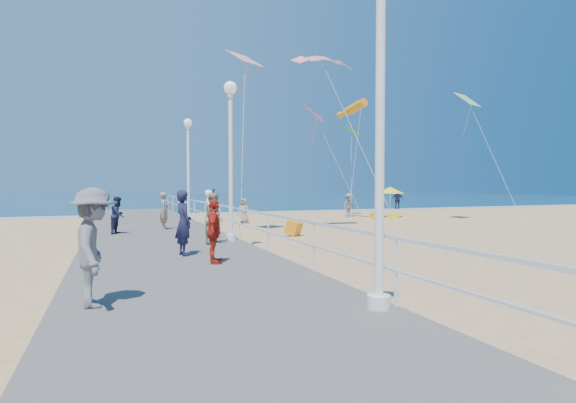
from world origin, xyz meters
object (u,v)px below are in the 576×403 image
object	(u,v)px
beach_chair_right	(375,216)
box_kite	(294,229)
spectator_2	(94,247)
spectator_7	(118,215)
lamp_post_mid	(231,143)
spectator_0	(184,223)
beach_chair_left	(393,216)
spectator_6	(165,211)
lamp_post_far	(188,158)
toddler_held	(213,200)
beach_umbrella	(390,190)
lamp_post_near	(380,90)
spectator_1	(214,218)
spectator_3	(214,231)
beach_walker_b	(398,200)
beach_walker_c	(244,211)
beach_walker_a	(349,205)
woman_holding_toddler	(210,211)

from	to	relation	value
beach_chair_right	box_kite	bearing A→B (deg)	-140.17
spectator_2	spectator_7	world-z (taller)	spectator_2
lamp_post_mid	spectator_0	xyz separation A→B (m)	(-1.97, -2.74, -2.40)
lamp_post_mid	beach_chair_right	bearing A→B (deg)	41.08
spectator_7	beach_chair_left	distance (m)	18.35
spectator_6	lamp_post_far	bearing A→B (deg)	-2.80
toddler_held	beach_umbrella	size ratio (longest dim) A/B	0.41
lamp_post_near	spectator_0	bearing A→B (deg)	107.51
spectator_1	beach_umbrella	distance (m)	19.68
spectator_7	toddler_held	bearing A→B (deg)	-80.46
spectator_3	spectator_7	bearing A→B (deg)	29.88
spectator_0	beach_chair_left	distance (m)	20.27
beach_walker_b	beach_chair_left	world-z (taller)	beach_walker_b
spectator_0	beach_walker_c	distance (m)	14.74
box_kite	beach_chair_left	xyz separation A→B (m)	(9.81, 6.65, -0.10)
spectator_7	spectator_1	bearing A→B (deg)	-121.30
beach_umbrella	beach_chair_right	size ratio (longest dim) A/B	3.89
toddler_held	spectator_7	distance (m)	3.64
beach_umbrella	beach_chair_right	bearing A→B (deg)	-154.42
beach_umbrella	spectator_2	bearing A→B (deg)	-133.79
lamp_post_far	toddler_held	size ratio (longest dim) A/B	6.03
beach_chair_right	spectator_6	bearing A→B (deg)	-155.95
beach_umbrella	toddler_held	bearing A→B (deg)	-147.34
spectator_3	box_kite	size ratio (longest dim) A/B	2.54
lamp_post_mid	beach_umbrella	world-z (taller)	lamp_post_mid
toddler_held	box_kite	xyz separation A→B (m)	(3.80, 0.98, -1.39)
spectator_7	beach_walker_c	distance (m)	10.19
lamp_post_mid	beach_walker_a	world-z (taller)	lamp_post_mid
spectator_2	beach_chair_right	bearing A→B (deg)	-41.99
beach_walker_b	beach_chair_right	world-z (taller)	beach_walker_b
spectator_6	beach_walker_b	bearing A→B (deg)	-37.12
lamp_post_far	spectator_6	size ratio (longest dim) A/B	3.38
toddler_held	spectator_7	bearing A→B (deg)	91.47
lamp_post_mid	spectator_3	distance (m)	5.16
spectator_1	beach_walker_b	world-z (taller)	spectator_1
spectator_3	beach_walker_a	size ratio (longest dim) A/B	0.90
lamp_post_far	beach_umbrella	xyz separation A→B (m)	(14.44, 2.91, -1.75)
lamp_post_near	spectator_6	size ratio (longest dim) A/B	3.38
spectator_6	beach_chair_left	distance (m)	16.25
spectator_1	spectator_6	bearing A→B (deg)	37.78
woman_holding_toddler	beach_chair_left	bearing A→B (deg)	-43.64
beach_walker_a	beach_umbrella	distance (m)	3.05
spectator_6	box_kite	bearing A→B (deg)	-82.78
spectator_3	spectator_6	bearing A→B (deg)	16.56
spectator_0	beach_walker_a	world-z (taller)	spectator_0
beach_chair_right	spectator_2	bearing A→B (deg)	-132.24
lamp_post_mid	spectator_6	xyz separation A→B (m)	(-1.68, 4.66, -2.47)
spectator_1	beach_walker_a	distance (m)	18.60
spectator_7	beach_chair_right	distance (m)	17.92
spectator_0	lamp_post_near	bearing A→B (deg)	-174.20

